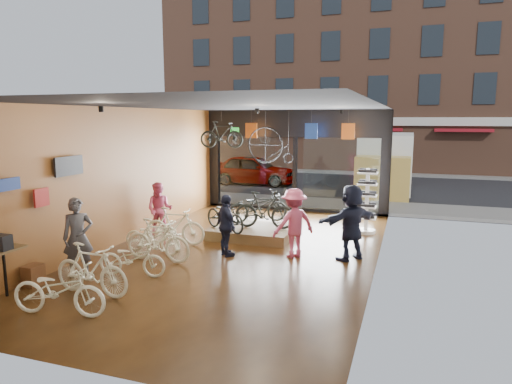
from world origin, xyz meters
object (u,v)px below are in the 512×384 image
at_px(floor_bike_1, 91,269).
at_px(box_truck, 385,165).
at_px(display_platform, 253,232).
at_px(customer_2, 226,225).
at_px(display_bike_right, 258,207).
at_px(floor_bike_0, 59,290).
at_px(sunglasses_rack, 367,201).
at_px(hung_bike, 222,135).
at_px(street_car, 253,170).
at_px(floor_bike_3, 158,240).
at_px(customer_0, 78,237).
at_px(penny_farthing, 272,146).
at_px(floor_bike_5, 175,226).
at_px(customer_3, 294,223).
at_px(display_bike_mid, 264,210).
at_px(floor_bike_4, 152,237).
at_px(customer_1, 160,210).
at_px(customer_5, 351,222).
at_px(floor_bike_2, 132,259).
at_px(display_bike_left, 225,215).

bearing_deg(floor_bike_1, box_truck, -15.07).
bearing_deg(display_platform, customer_2, -90.46).
bearing_deg(box_truck, display_bike_right, -110.90).
relative_size(floor_bike_0, sunglasses_rack, 0.89).
bearing_deg(hung_bike, sunglasses_rack, -106.73).
xyz_separation_m(street_car, customer_2, (3.59, -12.35, 0.01)).
height_order(box_truck, floor_bike_1, box_truck).
bearing_deg(customer_2, street_car, -30.40).
distance_m(floor_bike_3, customer_0, 1.89).
relative_size(street_car, floor_bike_3, 2.60).
height_order(display_bike_right, penny_farthing, penny_farthing).
relative_size(floor_bike_5, sunglasses_rack, 0.88).
bearing_deg(display_bike_right, customer_3, -176.54).
bearing_deg(display_bike_mid, customer_0, 142.54).
bearing_deg(box_truck, floor_bike_4, -113.86).
height_order(customer_2, hung_bike, hung_bike).
xyz_separation_m(customer_0, customer_3, (4.18, 2.92, -0.01)).
height_order(box_truck, customer_1, box_truck).
distance_m(display_platform, customer_5, 3.38).
height_order(floor_bike_2, display_bike_left, display_bike_left).
bearing_deg(hung_bike, customer_2, -162.02).
bearing_deg(box_truck, hung_bike, -127.97).
distance_m(floor_bike_0, floor_bike_2, 2.19).
xyz_separation_m(floor_bike_4, sunglasses_rack, (5.08, 3.98, 0.56)).
xyz_separation_m(floor_bike_4, display_platform, (1.94, 2.40, -0.29)).
distance_m(floor_bike_1, sunglasses_rack, 8.34).
height_order(display_bike_mid, penny_farthing, penny_farthing).
bearing_deg(customer_3, floor_bike_0, 12.90).
relative_size(display_bike_right, customer_2, 1.18).
xyz_separation_m(floor_bike_0, floor_bike_2, (0.05, 2.19, -0.06)).
bearing_deg(street_car, customer_3, -156.19).
xyz_separation_m(customer_5, penny_farthing, (-3.39, 4.45, 1.55)).
bearing_deg(customer_3, street_car, -110.04).
height_order(display_bike_left, customer_3, customer_3).
distance_m(floor_bike_0, display_bike_left, 5.71).
relative_size(box_truck, display_platform, 2.92).
relative_size(floor_bike_2, hung_bike, 0.98).
bearing_deg(customer_1, penny_farthing, 47.00).
bearing_deg(floor_bike_3, display_bike_right, -19.44).
bearing_deg(hung_bike, display_platform, -147.25).
height_order(customer_1, hung_bike, hung_bike).
relative_size(floor_bike_4, display_platform, 0.69).
distance_m(floor_bike_3, display_bike_left, 2.47).
distance_m(display_bike_right, customer_3, 2.78).
height_order(floor_bike_0, floor_bike_5, floor_bike_5).
xyz_separation_m(customer_1, customer_2, (2.64, -1.20, -0.01)).
relative_size(box_truck, customer_5, 3.70).
height_order(display_bike_left, penny_farthing, penny_farthing).
distance_m(floor_bike_0, floor_bike_3, 3.32).
distance_m(street_car, display_bike_left, 11.38).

